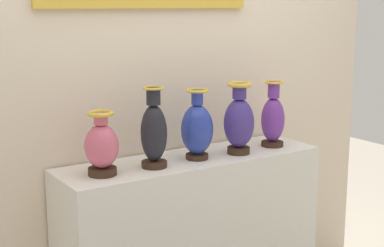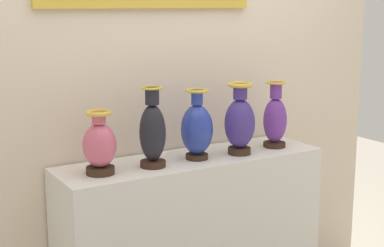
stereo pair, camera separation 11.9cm
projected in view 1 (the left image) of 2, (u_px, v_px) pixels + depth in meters
display_shelf at (192, 244)px, 3.24m from camera, size 1.49×0.42×0.99m
back_wall at (165, 77)px, 3.28m from camera, size 2.97×0.14×2.75m
vase_rose at (102, 146)px, 2.80m from camera, size 0.17×0.17×0.31m
vase_onyx at (154, 132)px, 2.93m from camera, size 0.13×0.13×0.41m
vase_cobalt at (197, 129)px, 3.09m from camera, size 0.17×0.17×0.38m
vase_indigo at (239, 121)px, 3.20m from camera, size 0.17×0.17×0.40m
vase_violet at (273, 118)px, 3.37m from camera, size 0.14×0.14×0.38m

